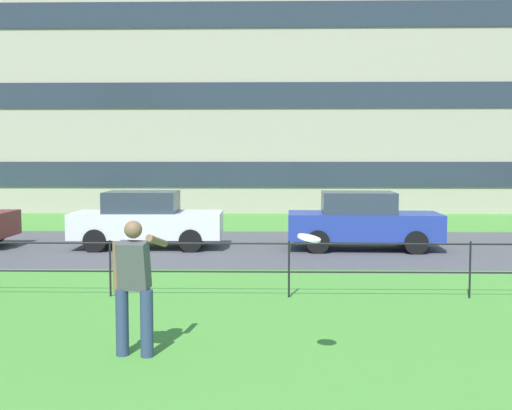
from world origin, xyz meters
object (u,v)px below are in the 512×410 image
(car_blue_center, at_px, (362,220))
(apartment_building_background, at_px, (257,69))
(frisbee, at_px, (309,238))
(car_white_left, at_px, (146,219))
(person_thrower, at_px, (134,283))

(car_blue_center, xyz_separation_m, apartment_building_background, (-3.21, 17.22, 6.27))
(car_blue_center, bearing_deg, frisbee, -101.17)
(frisbee, relative_size, car_white_left, 0.09)
(frisbee, bearing_deg, car_blue_center, 78.83)
(person_thrower, distance_m, car_white_left, 9.84)
(person_thrower, distance_m, car_blue_center, 10.38)
(car_white_left, bearing_deg, frisbee, -69.51)
(person_thrower, bearing_deg, frisbee, -14.04)
(apartment_building_background, bearing_deg, frisbee, -87.44)
(person_thrower, height_order, frisbee, person_thrower)
(apartment_building_background, bearing_deg, person_thrower, -91.92)
(person_thrower, xyz_separation_m, car_white_left, (-1.70, 9.69, -0.13))
(car_white_left, relative_size, apartment_building_background, 0.10)
(car_white_left, distance_m, car_blue_center, 5.81)
(frisbee, relative_size, apartment_building_background, 0.01)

